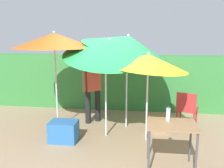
% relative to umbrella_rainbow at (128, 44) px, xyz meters
% --- Properties ---
extents(ground_plane, '(24.00, 24.00, 0.00)m').
position_rel_umbrella_rainbow_xyz_m(ground_plane, '(-0.32, -0.62, -1.97)').
color(ground_plane, '#9E8466').
extents(hedge_row, '(8.00, 0.70, 1.58)m').
position_rel_umbrella_rainbow_xyz_m(hedge_row, '(-0.32, 1.55, -1.19)').
color(hedge_row, '#38843D').
rests_on(hedge_row, ground_plane).
extents(umbrella_rainbow, '(2.12, 2.09, 2.48)m').
position_rel_umbrella_rainbow_xyz_m(umbrella_rainbow, '(0.00, 0.00, 0.00)').
color(umbrella_rainbow, silver).
rests_on(umbrella_rainbow, ground_plane).
extents(umbrella_orange, '(1.64, 1.62, 1.88)m').
position_rel_umbrella_rainbow_xyz_m(umbrella_orange, '(0.46, -0.71, -0.31)').
color(umbrella_orange, silver).
rests_on(umbrella_orange, ground_plane).
extents(umbrella_yellow, '(1.82, 1.82, 2.26)m').
position_rel_umbrella_rainbow_xyz_m(umbrella_yellow, '(-1.61, -0.35, 0.08)').
color(umbrella_yellow, silver).
rests_on(umbrella_yellow, ground_plane).
extents(umbrella_navy, '(1.91, 1.88, 2.37)m').
position_rel_umbrella_rainbow_xyz_m(umbrella_navy, '(-0.37, -0.62, -0.06)').
color(umbrella_navy, silver).
rests_on(umbrella_navy, ground_plane).
extents(person_vendor, '(0.47, 0.43, 1.88)m').
position_rel_umbrella_rainbow_xyz_m(person_vendor, '(-0.87, 0.18, -1.04)').
color(person_vendor, black).
rests_on(person_vendor, ground_plane).
extents(chair_plastic, '(0.56, 0.56, 0.89)m').
position_rel_umbrella_rainbow_xyz_m(chair_plastic, '(1.40, 0.01, -1.46)').
color(chair_plastic, '#B72D2D').
rests_on(chair_plastic, ground_plane).
extents(cooler_box, '(0.57, 0.42, 0.43)m').
position_rel_umbrella_rainbow_xyz_m(cooler_box, '(-1.24, -1.02, -1.76)').
color(cooler_box, '#2D6BB7').
rests_on(cooler_box, ground_plane).
extents(crate_cardboard, '(0.46, 0.39, 0.35)m').
position_rel_umbrella_rainbow_xyz_m(crate_cardboard, '(0.73, -0.14, -1.80)').
color(crate_cardboard, '#9E7A4C').
rests_on(crate_cardboard, ground_plane).
extents(folding_table, '(0.80, 0.60, 0.78)m').
position_rel_umbrella_rainbow_xyz_m(folding_table, '(0.86, -1.80, -1.29)').
color(folding_table, '#4C4C51').
rests_on(folding_table, ground_plane).
extents(bottle_water, '(0.07, 0.07, 0.24)m').
position_rel_umbrella_rainbow_xyz_m(bottle_water, '(0.80, -1.68, -1.08)').
color(bottle_water, silver).
rests_on(bottle_water, folding_table).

